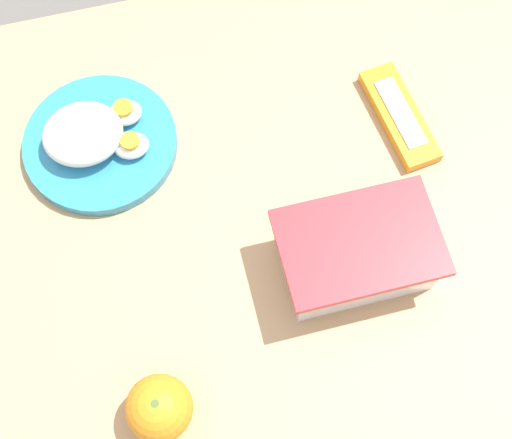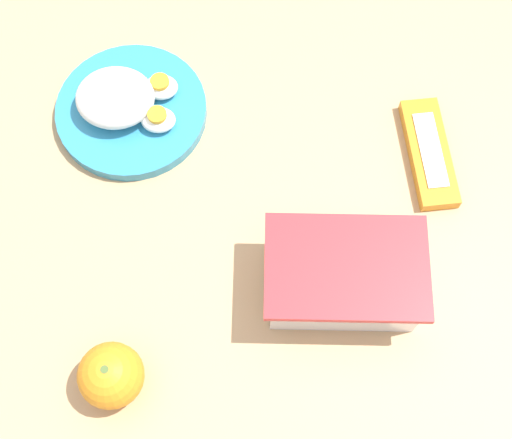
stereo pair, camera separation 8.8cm
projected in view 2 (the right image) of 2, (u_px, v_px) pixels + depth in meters
ground_plane at (230, 343)px, 1.56m from camera, size 10.00×10.00×0.00m
table at (215, 249)px, 1.00m from camera, size 1.28×0.78×0.70m
food_container at (343, 278)px, 0.85m from camera, size 0.19×0.13×0.08m
orange_fruit at (111, 376)px, 0.80m from camera, size 0.08×0.08×0.08m
rice_plate at (128, 106)px, 0.96m from camera, size 0.20×0.20×0.07m
candy_bar at (429, 153)px, 0.94m from camera, size 0.07×0.16×0.02m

